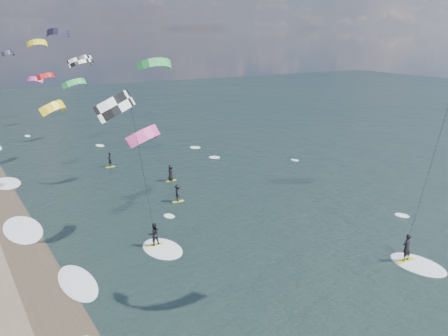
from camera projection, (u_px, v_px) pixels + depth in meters
wet_sand_strip at (65, 331)px, 26.54m from camera, size 3.00×240.00×0.00m
kitesurfer_near_b at (140, 152)px, 30.09m from camera, size 6.82×9.33×13.01m
far_kitesurfers at (160, 178)px, 50.76m from camera, size 4.93×15.91×1.75m
bg_kite_field at (68, 70)px, 63.83m from camera, size 12.30×77.50×9.48m
shoreline_surf at (66, 287)px, 31.07m from camera, size 2.40×79.40×0.11m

